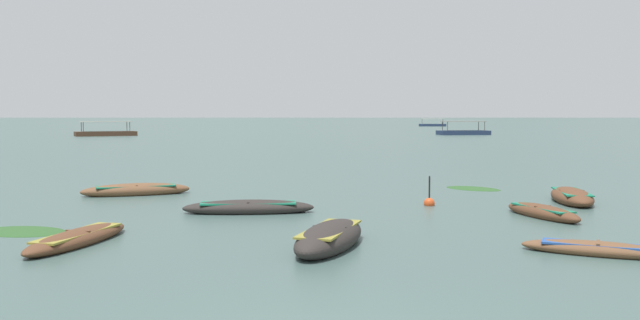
{
  "coord_description": "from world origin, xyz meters",
  "views": [
    {
      "loc": [
        -0.83,
        -8.16,
        3.28
      ],
      "look_at": [
        2.77,
        31.46,
        0.54
      ],
      "focal_mm": 36.36,
      "sensor_mm": 36.0,
      "label": 1
    }
  ],
  "objects_px": {
    "rowboat_4": "(572,197)",
    "rowboat_2": "(249,208)",
    "rowboat_1": "(78,238)",
    "mooring_buoy": "(429,203)",
    "rowboat_0": "(598,249)",
    "rowboat_5": "(330,238)",
    "rowboat_6": "(542,212)",
    "rowboat_3": "(136,190)",
    "ferry_1": "(432,125)",
    "ferry_2": "(463,132)",
    "ferry_0": "(106,133)"
  },
  "relations": [
    {
      "from": "rowboat_1",
      "to": "ferry_1",
      "type": "relative_size",
      "value": 0.49
    },
    {
      "from": "rowboat_3",
      "to": "rowboat_5",
      "type": "relative_size",
      "value": 1.09
    },
    {
      "from": "ferry_2",
      "to": "mooring_buoy",
      "type": "distance_m",
      "value": 89.31
    },
    {
      "from": "rowboat_1",
      "to": "rowboat_3",
      "type": "bearing_deg",
      "value": 92.73
    },
    {
      "from": "rowboat_4",
      "to": "rowboat_2",
      "type": "bearing_deg",
      "value": -172.56
    },
    {
      "from": "rowboat_0",
      "to": "rowboat_6",
      "type": "xyz_separation_m",
      "value": [
        1.12,
        5.55,
        0.04
      ]
    },
    {
      "from": "rowboat_3",
      "to": "ferry_1",
      "type": "height_order",
      "value": "ferry_1"
    },
    {
      "from": "rowboat_4",
      "to": "mooring_buoy",
      "type": "height_order",
      "value": "mooring_buoy"
    },
    {
      "from": "ferry_2",
      "to": "ferry_0",
      "type": "bearing_deg",
      "value": -179.38
    },
    {
      "from": "rowboat_1",
      "to": "rowboat_6",
      "type": "xyz_separation_m",
      "value": [
        13.71,
        3.14,
        0.01
      ]
    },
    {
      "from": "rowboat_6",
      "to": "rowboat_0",
      "type": "bearing_deg",
      "value": -101.44
    },
    {
      "from": "rowboat_2",
      "to": "rowboat_6",
      "type": "bearing_deg",
      "value": -10.68
    },
    {
      "from": "rowboat_1",
      "to": "rowboat_3",
      "type": "relative_size",
      "value": 0.93
    },
    {
      "from": "rowboat_3",
      "to": "ferry_0",
      "type": "height_order",
      "value": "ferry_0"
    },
    {
      "from": "rowboat_2",
      "to": "mooring_buoy",
      "type": "relative_size",
      "value": 3.7
    },
    {
      "from": "rowboat_1",
      "to": "mooring_buoy",
      "type": "relative_size",
      "value": 3.53
    },
    {
      "from": "rowboat_2",
      "to": "rowboat_5",
      "type": "bearing_deg",
      "value": -70.22
    },
    {
      "from": "rowboat_3",
      "to": "ferry_0",
      "type": "relative_size",
      "value": 0.46
    },
    {
      "from": "rowboat_5",
      "to": "mooring_buoy",
      "type": "bearing_deg",
      "value": 58.19
    },
    {
      "from": "rowboat_2",
      "to": "rowboat_3",
      "type": "height_order",
      "value": "rowboat_3"
    },
    {
      "from": "rowboat_0",
      "to": "ferry_0",
      "type": "xyz_separation_m",
      "value": [
        -32.88,
        92.62,
        0.32
      ]
    },
    {
      "from": "rowboat_0",
      "to": "ferry_2",
      "type": "relative_size",
      "value": 0.39
    },
    {
      "from": "ferry_0",
      "to": "ferry_2",
      "type": "xyz_separation_m",
      "value": [
        59.3,
        0.64,
        -0.0
      ]
    },
    {
      "from": "rowboat_0",
      "to": "mooring_buoy",
      "type": "distance_m",
      "value": 8.72
    },
    {
      "from": "rowboat_4",
      "to": "mooring_buoy",
      "type": "bearing_deg",
      "value": -175.94
    },
    {
      "from": "rowboat_4",
      "to": "ferry_0",
      "type": "height_order",
      "value": "ferry_0"
    },
    {
      "from": "rowboat_6",
      "to": "ferry_2",
      "type": "relative_size",
      "value": 0.4
    },
    {
      "from": "rowboat_1",
      "to": "rowboat_2",
      "type": "bearing_deg",
      "value": 49.31
    },
    {
      "from": "rowboat_5",
      "to": "rowboat_4",
      "type": "bearing_deg",
      "value": 36.85
    },
    {
      "from": "rowboat_5",
      "to": "ferry_0",
      "type": "distance_m",
      "value": 95.0
    },
    {
      "from": "rowboat_3",
      "to": "rowboat_4",
      "type": "relative_size",
      "value": 1.1
    },
    {
      "from": "rowboat_6",
      "to": "ferry_0",
      "type": "xyz_separation_m",
      "value": [
        -34.0,
        87.06,
        0.29
      ]
    },
    {
      "from": "rowboat_0",
      "to": "rowboat_6",
      "type": "relative_size",
      "value": 0.98
    },
    {
      "from": "mooring_buoy",
      "to": "rowboat_5",
      "type": "bearing_deg",
      "value": -121.81
    },
    {
      "from": "rowboat_1",
      "to": "ferry_1",
      "type": "height_order",
      "value": "ferry_1"
    },
    {
      "from": "rowboat_4",
      "to": "ferry_1",
      "type": "height_order",
      "value": "ferry_1"
    },
    {
      "from": "rowboat_3",
      "to": "rowboat_4",
      "type": "height_order",
      "value": "rowboat_4"
    },
    {
      "from": "ferry_1",
      "to": "rowboat_5",
      "type": "bearing_deg",
      "value": -105.82
    },
    {
      "from": "rowboat_4",
      "to": "ferry_2",
      "type": "xyz_separation_m",
      "value": [
        22.64,
        84.33,
        0.24
      ]
    },
    {
      "from": "ferry_0",
      "to": "ferry_1",
      "type": "xyz_separation_m",
      "value": [
        77.12,
        86.91,
        0.0
      ]
    },
    {
      "from": "rowboat_6",
      "to": "ferry_0",
      "type": "distance_m",
      "value": 93.47
    },
    {
      "from": "rowboat_1",
      "to": "ferry_0",
      "type": "distance_m",
      "value": 92.46
    },
    {
      "from": "rowboat_4",
      "to": "rowboat_5",
      "type": "height_order",
      "value": "rowboat_5"
    },
    {
      "from": "rowboat_4",
      "to": "ferry_1",
      "type": "relative_size",
      "value": 0.48
    },
    {
      "from": "ferry_1",
      "to": "ferry_2",
      "type": "bearing_deg",
      "value": -101.67
    },
    {
      "from": "rowboat_1",
      "to": "ferry_0",
      "type": "height_order",
      "value": "ferry_0"
    },
    {
      "from": "rowboat_0",
      "to": "rowboat_5",
      "type": "bearing_deg",
      "value": 167.06
    },
    {
      "from": "rowboat_0",
      "to": "rowboat_5",
      "type": "relative_size",
      "value": 0.83
    },
    {
      "from": "rowboat_2",
      "to": "ferry_0",
      "type": "bearing_deg",
      "value": 106.05
    },
    {
      "from": "rowboat_2",
      "to": "mooring_buoy",
      "type": "height_order",
      "value": "mooring_buoy"
    }
  ]
}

